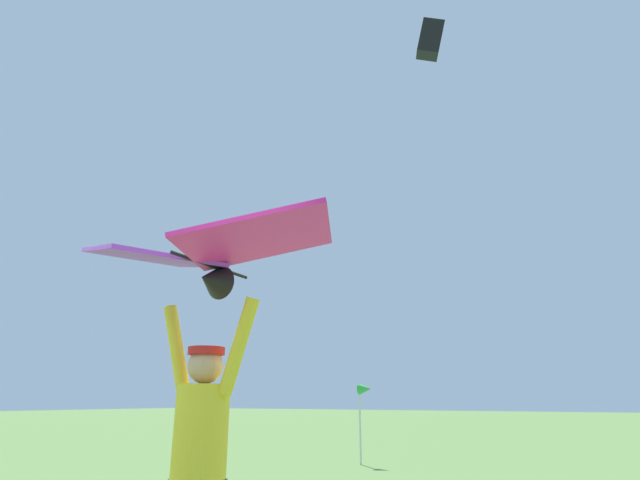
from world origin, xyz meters
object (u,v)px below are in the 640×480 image
at_px(kite_flyer_person, 199,458).
at_px(held_stunt_kite, 204,255).
at_px(distant_kite_black_high_left, 430,40).
at_px(marker_flag, 364,394).

relative_size(kite_flyer_person, held_stunt_kite, 0.92).
relative_size(distant_kite_black_high_left, marker_flag, 0.86).
bearing_deg(kite_flyer_person, distant_kite_black_high_left, 97.41).
bearing_deg(marker_flag, kite_flyer_person, -72.13).
height_order(kite_flyer_person, marker_flag, kite_flyer_person).
bearing_deg(held_stunt_kite, marker_flag, 107.69).
distance_m(kite_flyer_person, distant_kite_black_high_left, 16.65).
bearing_deg(kite_flyer_person, marker_flag, 107.87).
xyz_separation_m(held_stunt_kite, marker_flag, (-2.46, 7.71, -0.82)).
bearing_deg(distant_kite_black_high_left, kite_flyer_person, -82.59).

